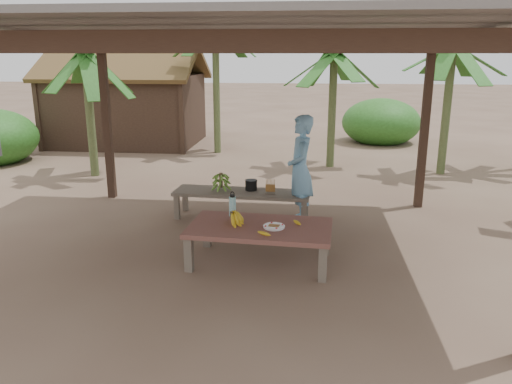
# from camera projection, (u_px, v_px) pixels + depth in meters

# --- Properties ---
(ground) EXTENTS (80.00, 80.00, 0.00)m
(ground) POSITION_uv_depth(u_px,v_px,m) (244.00, 248.00, 6.91)
(ground) COLOR brown
(ground) RESTS_ON ground
(pavilion) EXTENTS (6.60, 5.60, 2.95)m
(pavilion) POSITION_uv_depth(u_px,v_px,m) (241.00, 39.00, 6.15)
(pavilion) COLOR black
(pavilion) RESTS_ON ground
(work_table) EXTENTS (1.86, 1.12, 0.50)m
(work_table) POSITION_uv_depth(u_px,v_px,m) (260.00, 231.00, 6.34)
(work_table) COLOR brown
(work_table) RESTS_ON ground
(bench) EXTENTS (2.23, 0.72, 0.45)m
(bench) POSITION_uv_depth(u_px,v_px,m) (242.00, 195.00, 8.10)
(bench) COLOR brown
(bench) RESTS_ON ground
(ripe_banana_bunch) EXTENTS (0.32, 0.28, 0.19)m
(ripe_banana_bunch) POSITION_uv_depth(u_px,v_px,m) (232.00, 217.00, 6.35)
(ripe_banana_bunch) COLOR yellow
(ripe_banana_bunch) RESTS_ON work_table
(plate) EXTENTS (0.27, 0.27, 0.04)m
(plate) POSITION_uv_depth(u_px,v_px,m) (274.00, 227.00, 6.24)
(plate) COLOR white
(plate) RESTS_ON work_table
(loose_banana_front) EXTENTS (0.18, 0.11, 0.04)m
(loose_banana_front) POSITION_uv_depth(u_px,v_px,m) (264.00, 233.00, 5.99)
(loose_banana_front) COLOR yellow
(loose_banana_front) RESTS_ON work_table
(loose_banana_side) EXTENTS (0.12, 0.14, 0.04)m
(loose_banana_side) POSITION_uv_depth(u_px,v_px,m) (297.00, 222.00, 6.38)
(loose_banana_side) COLOR yellow
(loose_banana_side) RESTS_ON work_table
(water_flask) EXTENTS (0.09, 0.09, 0.34)m
(water_flask) POSITION_uv_depth(u_px,v_px,m) (233.00, 206.00, 6.68)
(water_flask) COLOR #3DB8C0
(water_flask) RESTS_ON work_table
(green_banana_stalk) EXTENTS (0.29, 0.29, 0.31)m
(green_banana_stalk) POSITION_uv_depth(u_px,v_px,m) (221.00, 181.00, 8.10)
(green_banana_stalk) COLOR #598C2D
(green_banana_stalk) RESTS_ON bench
(cooking_pot) EXTENTS (0.19, 0.19, 0.16)m
(cooking_pot) POSITION_uv_depth(u_px,v_px,m) (251.00, 185.00, 8.14)
(cooking_pot) COLOR black
(cooking_pot) RESTS_ON bench
(skewer_rack) EXTENTS (0.18, 0.09, 0.24)m
(skewer_rack) POSITION_uv_depth(u_px,v_px,m) (270.00, 186.00, 7.94)
(skewer_rack) COLOR #A57F47
(skewer_rack) RESTS_ON bench
(woman) EXTENTS (0.49, 0.68, 1.71)m
(woman) POSITION_uv_depth(u_px,v_px,m) (300.00, 170.00, 7.78)
(woman) COLOR #78B7E4
(woman) RESTS_ON ground
(hut) EXTENTS (4.40, 3.43, 2.85)m
(hut) POSITION_uv_depth(u_px,v_px,m) (128.00, 106.00, 14.74)
(hut) COLOR black
(hut) RESTS_ON ground
(banana_plant_ne) EXTENTS (1.80, 1.80, 3.04)m
(banana_plant_ne) POSITION_uv_depth(u_px,v_px,m) (452.00, 56.00, 10.55)
(banana_plant_ne) COLOR #596638
(banana_plant_ne) RESTS_ON ground
(banana_plant_n) EXTENTS (1.80, 1.80, 2.88)m
(banana_plant_n) POSITION_uv_depth(u_px,v_px,m) (334.00, 63.00, 11.29)
(banana_plant_n) COLOR #596638
(banana_plant_n) RESTS_ON ground
(banana_plant_nw) EXTENTS (1.80, 1.80, 3.55)m
(banana_plant_nw) POSITION_uv_depth(u_px,v_px,m) (215.00, 36.00, 12.82)
(banana_plant_nw) COLOR #596638
(banana_plant_nw) RESTS_ON ground
(banana_plant_w) EXTENTS (1.80, 1.80, 2.82)m
(banana_plant_w) POSITION_uv_depth(u_px,v_px,m) (86.00, 67.00, 10.44)
(banana_plant_w) COLOR #596638
(banana_plant_w) RESTS_ON ground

